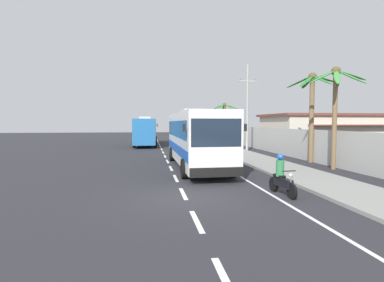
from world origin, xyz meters
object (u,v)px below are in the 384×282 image
(palm_third, at_px, (335,95))
(pedestrian_near_kerb, at_px, (215,140))
(utility_pole_mid, at_px, (247,107))
(palm_nearest, at_px, (224,115))
(motorcycle_beside_bus, at_px, (203,146))
(roadside_building, at_px, (326,132))
(motorcycle_trailing, at_px, (282,178))
(palm_second, at_px, (312,101))
(coach_bus_far_lane, at_px, (146,131))
(coach_bus_foreground, at_px, (196,137))
(palm_fourth, at_px, (225,112))

(palm_third, bearing_deg, pedestrian_near_kerb, 105.10)
(utility_pole_mid, distance_m, palm_nearest, 15.83)
(motorcycle_beside_bus, distance_m, roadside_building, 14.17)
(motorcycle_trailing, xyz_separation_m, palm_nearest, (6.21, 33.39, 3.41))
(motorcycle_beside_bus, bearing_deg, palm_nearest, 69.43)
(utility_pole_mid, relative_size, palm_second, 1.33)
(palm_nearest, xyz_separation_m, palm_second, (0.20, -24.36, 0.35))
(coach_bus_far_lane, height_order, motorcycle_trailing, coach_bus_far_lane)
(roadside_building, bearing_deg, pedestrian_near_kerb, 168.23)
(motorcycle_beside_bus, relative_size, pedestrian_near_kerb, 1.19)
(utility_pole_mid, bearing_deg, pedestrian_near_kerb, 127.22)
(palm_nearest, height_order, palm_third, palm_third)
(coach_bus_foreground, xyz_separation_m, coach_bus_far_lane, (-3.39, 19.30, -0.09))
(coach_bus_foreground, bearing_deg, motorcycle_trailing, -74.44)
(palm_second, bearing_deg, coach_bus_far_lane, 123.42)
(utility_pole_mid, bearing_deg, palm_fourth, 82.32)
(motorcycle_beside_bus, height_order, roadside_building, roadside_building)
(motorcycle_beside_bus, xyz_separation_m, roadside_building, (13.90, 2.47, 1.24))
(pedestrian_near_kerb, xyz_separation_m, palm_third, (4.13, -15.29, 3.59))
(motorcycle_trailing, height_order, pedestrian_near_kerb, pedestrian_near_kerb)
(pedestrian_near_kerb, bearing_deg, palm_second, 88.86)
(coach_bus_far_lane, distance_m, pedestrian_near_kerb, 9.80)
(palm_fourth, bearing_deg, coach_bus_foreground, -107.91)
(coach_bus_foreground, distance_m, pedestrian_near_kerb, 13.78)
(palm_fourth, bearing_deg, pedestrian_near_kerb, -108.19)
(coach_bus_foreground, xyz_separation_m, utility_pole_mid, (6.72, 9.72, 2.49))
(coach_bus_foreground, height_order, palm_nearest, palm_nearest)
(palm_second, xyz_separation_m, roadside_building, (7.23, 9.57, -2.52))
(coach_bus_far_lane, relative_size, motorcycle_trailing, 5.84)
(coach_bus_foreground, distance_m, palm_fourth, 30.30)
(motorcycle_beside_bus, xyz_separation_m, palm_second, (6.67, -7.10, 3.75))
(palm_nearest, height_order, palm_second, palm_second)
(coach_bus_foreground, bearing_deg, pedestrian_near_kerb, 72.44)
(palm_fourth, xyz_separation_m, roadside_building, (6.57, -18.06, -2.65))
(utility_pole_mid, bearing_deg, motorcycle_trailing, -104.32)
(palm_nearest, height_order, roadside_building, palm_nearest)
(coach_bus_foreground, bearing_deg, palm_second, 7.23)
(palm_third, bearing_deg, coach_bus_far_lane, 118.49)
(motorcycle_trailing, xyz_separation_m, pedestrian_near_kerb, (1.94, 21.04, 0.34))
(utility_pole_mid, bearing_deg, palm_nearest, 83.82)
(pedestrian_near_kerb, height_order, palm_third, palm_third)
(coach_bus_foreground, relative_size, motorcycle_beside_bus, 5.83)
(coach_bus_foreground, xyz_separation_m, palm_fourth, (9.28, 28.73, 2.59))
(motorcycle_beside_bus, relative_size, palm_third, 0.31)
(utility_pole_mid, relative_size, roadside_building, 0.68)
(coach_bus_far_lane, xyz_separation_m, pedestrian_near_kerb, (7.54, -6.20, -0.88))
(palm_second, bearing_deg, pedestrian_near_kerb, 110.44)
(motorcycle_beside_bus, relative_size, utility_pole_mid, 0.23)
(coach_bus_foreground, relative_size, palm_fourth, 1.87)
(utility_pole_mid, relative_size, palm_fourth, 1.41)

